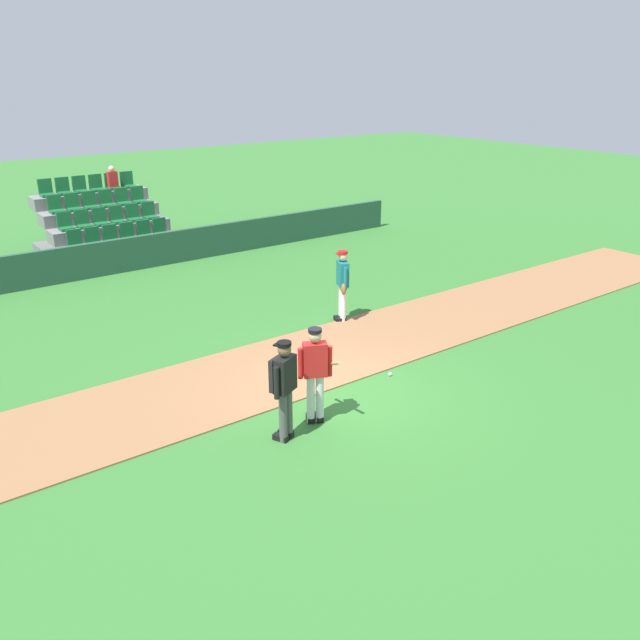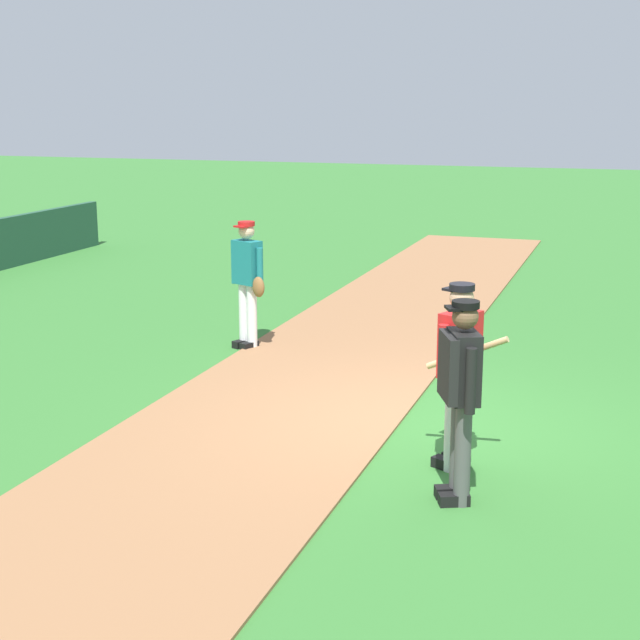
# 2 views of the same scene
# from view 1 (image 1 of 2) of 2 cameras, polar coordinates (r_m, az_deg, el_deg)

# --- Properties ---
(ground_plane) EXTENTS (80.00, 80.00, 0.00)m
(ground_plane) POSITION_cam_1_polar(r_m,az_deg,el_deg) (12.35, 1.85, -6.60)
(ground_plane) COLOR #33702D
(infield_dirt_path) EXTENTS (28.00, 2.79, 0.03)m
(infield_dirt_path) POSITION_cam_1_polar(r_m,az_deg,el_deg) (13.54, -2.52, -3.91)
(infield_dirt_path) COLOR #936642
(infield_dirt_path) RESTS_ON ground
(dugout_fence) EXTENTS (20.00, 0.16, 1.03)m
(dugout_fence) POSITION_cam_1_polar(r_m,az_deg,el_deg) (20.64, -16.10, 5.64)
(dugout_fence) COLOR #234C38
(dugout_fence) RESTS_ON ground
(stadium_bleachers) EXTENTS (3.90, 3.80, 2.70)m
(stadium_bleachers) POSITION_cam_1_polar(r_m,az_deg,el_deg) (22.71, -18.29, 7.32)
(stadium_bleachers) COLOR slate
(stadium_bleachers) RESTS_ON ground
(batter_red_jersey) EXTENTS (0.63, 0.80, 1.76)m
(batter_red_jersey) POSITION_cam_1_polar(r_m,az_deg,el_deg) (11.01, -0.41, -4.58)
(batter_red_jersey) COLOR silver
(batter_red_jersey) RESTS_ON ground
(umpire_home_plate) EXTENTS (0.55, 0.43, 1.76)m
(umpire_home_plate) POSITION_cam_1_polar(r_m,az_deg,el_deg) (10.51, -3.19, -5.74)
(umpire_home_plate) COLOR #4C4C4C
(umpire_home_plate) RESTS_ON ground
(runner_teal_jersey) EXTENTS (0.43, 0.62, 1.76)m
(runner_teal_jersey) POSITION_cam_1_polar(r_m,az_deg,el_deg) (15.57, 1.99, 3.25)
(runner_teal_jersey) COLOR white
(runner_teal_jersey) RESTS_ON ground
(baseball) EXTENTS (0.07, 0.07, 0.07)m
(baseball) POSITION_cam_1_polar(r_m,az_deg,el_deg) (13.13, 6.19, -4.77)
(baseball) COLOR white
(baseball) RESTS_ON ground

